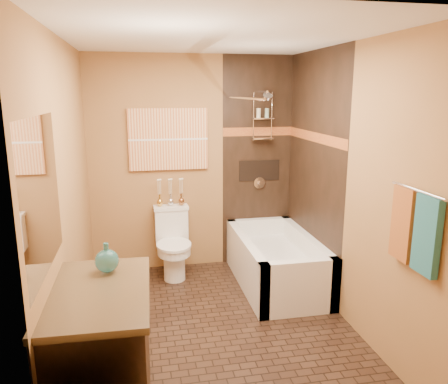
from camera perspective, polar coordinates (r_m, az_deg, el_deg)
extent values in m
plane|color=black|center=(4.15, -0.93, -17.09)|extent=(3.00, 3.00, 0.00)
cube|color=#A16E3E|center=(3.68, -19.74, -0.88)|extent=(0.02, 3.00, 2.50)
cube|color=#A16E3E|center=(4.08, 15.83, 0.70)|extent=(0.02, 3.00, 2.50)
cube|color=#A16E3E|center=(5.15, -4.02, 3.65)|extent=(2.40, 0.02, 2.50)
cube|color=#A16E3E|center=(2.29, 5.84, -8.36)|extent=(2.40, 0.02, 2.50)
plane|color=silver|center=(3.62, -1.09, 19.61)|extent=(3.00, 3.00, 0.00)
cube|color=black|center=(5.29, 4.37, 3.89)|extent=(0.85, 0.01, 2.50)
cube|color=black|center=(4.74, 11.61, 2.60)|extent=(0.01, 1.50, 2.50)
cube|color=maroon|center=(5.23, 4.47, 7.88)|extent=(0.85, 0.01, 0.10)
cube|color=maroon|center=(4.68, 11.70, 7.05)|extent=(0.01, 1.50, 0.10)
cube|color=black|center=(5.31, 4.63, 2.82)|extent=(0.50, 0.01, 0.25)
cylinder|color=silver|center=(5.10, 5.24, 12.91)|extent=(0.02, 0.26, 0.02)
cylinder|color=silver|center=(4.95, 5.73, 12.32)|extent=(0.11, 0.11, 0.09)
cylinder|color=silver|center=(5.32, 4.65, 1.20)|extent=(0.14, 0.02, 0.14)
cylinder|color=silver|center=(4.41, 2.39, 12.17)|extent=(0.03, 1.55, 0.03)
cylinder|color=silver|center=(3.13, 23.92, 0.21)|extent=(0.02, 0.55, 0.02)
cube|color=#1F5967|center=(3.10, 24.98, -5.18)|extent=(0.05, 0.22, 0.52)
cube|color=#96531B|center=(3.30, 22.35, -3.86)|extent=(0.05, 0.22, 0.52)
cube|color=#CA5D2F|center=(5.05, -7.28, 6.84)|extent=(0.90, 0.04, 0.70)
cube|color=white|center=(2.70, -22.66, -0.48)|extent=(0.01, 1.00, 0.90)
cube|color=white|center=(4.27, 9.80, -12.26)|extent=(0.80, 0.10, 0.55)
cube|color=white|center=(5.50, 4.55, -6.25)|extent=(0.80, 0.10, 0.55)
cube|color=white|center=(4.78, 2.78, -9.25)|extent=(0.10, 1.50, 0.55)
cube|color=white|center=(4.99, 10.69, -8.50)|extent=(0.10, 1.50, 0.55)
cube|color=white|center=(4.91, 6.79, -9.97)|extent=(0.64, 1.34, 0.35)
cube|color=white|center=(5.17, -6.89, -4.26)|extent=(0.38, 0.18, 0.38)
cube|color=white|center=(5.11, -6.95, -2.03)|extent=(0.40, 0.20, 0.04)
cylinder|color=white|center=(5.01, -6.50, -9.29)|extent=(0.24, 0.24, 0.38)
cylinder|color=white|center=(4.95, -6.55, -7.47)|extent=(0.37, 0.37, 0.10)
cylinder|color=white|center=(4.93, -6.56, -6.88)|extent=(0.39, 0.39, 0.03)
cube|color=black|center=(3.08, -15.71, -20.08)|extent=(0.61, 0.97, 0.85)
cube|color=black|center=(2.86, -16.06, -12.55)|extent=(0.65, 1.03, 0.04)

